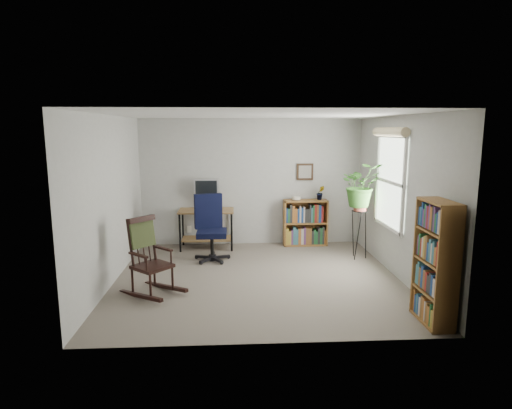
{
  "coord_description": "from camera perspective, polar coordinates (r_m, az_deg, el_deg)",
  "views": [
    {
      "loc": [
        -0.37,
        -6.11,
        2.19
      ],
      "look_at": [
        0.0,
        0.4,
        1.05
      ],
      "focal_mm": 30.0,
      "sensor_mm": 36.0,
      "label": 1
    }
  ],
  "objects": [
    {
      "name": "framed_picture",
      "position": [
        8.24,
        6.55,
        4.35
      ],
      "size": [
        0.32,
        0.04,
        0.32
      ],
      "primitive_type": null,
      "color": "black",
      "rests_on": "wall_back"
    },
    {
      "name": "keyboard",
      "position": [
        7.85,
        -6.71,
        -0.79
      ],
      "size": [
        0.4,
        0.15,
        0.02
      ],
      "primitive_type": "cube",
      "color": "black",
      "rests_on": "desk"
    },
    {
      "name": "tall_bookshelf",
      "position": [
        5.28,
        22.83,
        -7.17
      ],
      "size": [
        0.27,
        0.62,
        1.42
      ],
      "primitive_type": null,
      "color": "olive",
      "rests_on": "floor"
    },
    {
      "name": "rocking_chair",
      "position": [
        5.91,
        -13.71,
        -6.66
      ],
      "size": [
        1.05,
        1.02,
        1.07
      ],
      "primitive_type": null,
      "rotation": [
        0.0,
        0.0,
        0.84
      ],
      "color": "black",
      "rests_on": "floor"
    },
    {
      "name": "window",
      "position": [
        6.91,
        17.4,
        2.89
      ],
      "size": [
        0.12,
        1.2,
        1.5
      ],
      "primitive_type": null,
      "color": "white",
      "rests_on": "wall_right"
    },
    {
      "name": "low_bookshelf",
      "position": [
        8.25,
        6.59,
        -2.41
      ],
      "size": [
        0.83,
        0.28,
        0.88
      ],
      "primitive_type": null,
      "color": "olive",
      "rests_on": "floor"
    },
    {
      "name": "plant_stand",
      "position": [
        7.55,
        13.56,
        -3.4
      ],
      "size": [
        0.35,
        0.35,
        0.98
      ],
      "primitive_type": null,
      "rotation": [
        0.0,
        0.0,
        -0.4
      ],
      "color": "black",
      "rests_on": "floor"
    },
    {
      "name": "potted_plant_small",
      "position": [
        8.22,
        8.57,
        1.0
      ],
      "size": [
        0.13,
        0.24,
        0.11
      ],
      "primitive_type": "imported",
      "color": "#356C25",
      "rests_on": "low_bookshelf"
    },
    {
      "name": "monitor",
      "position": [
        8.06,
        -6.64,
        1.43
      ],
      "size": [
        0.46,
        0.16,
        0.56
      ],
      "primitive_type": null,
      "color": "silver",
      "rests_on": "desk"
    },
    {
      "name": "wall_right",
      "position": [
        6.67,
        18.53,
        0.85
      ],
      "size": [
        0.0,
        4.0,
        2.4
      ],
      "primitive_type": "cube",
      "color": "#B2B2AD",
      "rests_on": "ground"
    },
    {
      "name": "wall_front",
      "position": [
        4.25,
        1.84,
        -3.59
      ],
      "size": [
        4.2,
        0.0,
        2.4
      ],
      "primitive_type": "cube",
      "color": "#B2B2AD",
      "rests_on": "ground"
    },
    {
      "name": "spider_plant",
      "position": [
        7.38,
        13.93,
        5.31
      ],
      "size": [
        1.69,
        1.88,
        1.46
      ],
      "primitive_type": "imported",
      "color": "#356C25",
      "rests_on": "plant_stand"
    },
    {
      "name": "desk",
      "position": [
        8.04,
        -6.6,
        -3.27
      ],
      "size": [
        1.01,
        0.56,
        0.73
      ],
      "primitive_type": null,
      "color": "olive",
      "rests_on": "floor"
    },
    {
      "name": "wall_left",
      "position": [
        6.43,
        -18.81,
        0.52
      ],
      "size": [
        0.0,
        4.0,
        2.4
      ],
      "primitive_type": "cube",
      "color": "#B2B2AD",
      "rests_on": "ground"
    },
    {
      "name": "ceiling",
      "position": [
        6.13,
        0.22,
        11.87
      ],
      "size": [
        4.2,
        4.0,
        0.0
      ],
      "primitive_type": "cube",
      "color": "silver",
      "rests_on": "ground"
    },
    {
      "name": "office_chair",
      "position": [
        7.23,
        -5.93,
        -3.12
      ],
      "size": [
        0.77,
        0.77,
        1.13
      ],
      "primitive_type": null,
      "rotation": [
        0.0,
        0.0,
        0.29
      ],
      "color": "black",
      "rests_on": "floor"
    },
    {
      "name": "floor",
      "position": [
        6.51,
        0.2,
        -9.76
      ],
      "size": [
        4.2,
        4.0,
        0.0
      ],
      "primitive_type": "cube",
      "color": "slate",
      "rests_on": "ground"
    },
    {
      "name": "wall_back",
      "position": [
        8.18,
        -0.64,
        2.97
      ],
      "size": [
        4.2,
        0.0,
        2.4
      ],
      "primitive_type": "cube",
      "color": "#B2B2AD",
      "rests_on": "ground"
    }
  ]
}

